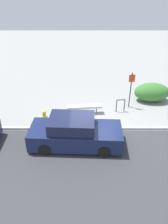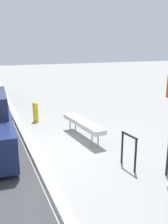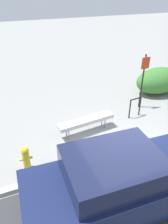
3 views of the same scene
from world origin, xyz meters
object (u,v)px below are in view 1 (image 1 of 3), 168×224
at_px(sign_post, 131,87).
at_px(fire_hydrant, 44,116).
at_px(bench, 85,107).
at_px(bike_rack, 120,104).
at_px(parked_car_near, 75,133).

xyz_separation_m(sign_post, fire_hydrant, (-5.11, -1.84, -0.98)).
bearing_deg(bench, bike_rack, 0.66).
xyz_separation_m(bike_rack, fire_hydrant, (-4.47, -1.26, -0.09)).
xyz_separation_m(bike_rack, parked_car_near, (-2.67, -3.23, 0.18)).
bearing_deg(parked_car_near, fire_hydrant, 135.09).
bearing_deg(bench, fire_hydrant, -162.18).
xyz_separation_m(bench, parked_car_near, (-0.47, -2.97, 0.21)).
xyz_separation_m(bench, bike_rack, (2.20, 0.26, 0.03)).
bearing_deg(parked_car_near, bench, 83.63).
relative_size(bench, sign_post, 0.92).
distance_m(bike_rack, parked_car_near, 4.19).
distance_m(fire_hydrant, parked_car_near, 2.68).
relative_size(bike_rack, sign_post, 0.36).
height_order(bike_rack, sign_post, sign_post).
height_order(bench, fire_hydrant, fire_hydrant).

